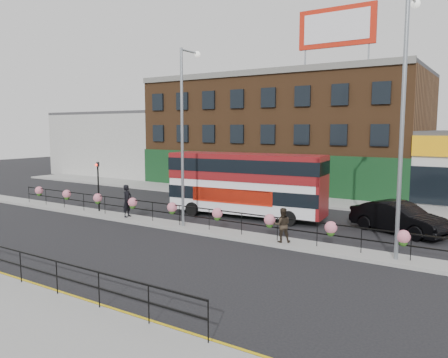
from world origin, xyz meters
The scene contains 16 objects.
ground centered at (0.00, 0.00, 0.00)m, with size 120.00×120.00×0.00m, color black.
north_pavement centered at (0.00, 12.00, 0.07)m, with size 60.00×4.00×0.15m, color #969693.
median centered at (0.00, 0.00, 0.07)m, with size 60.00×1.60×0.15m, color #969693.
yellow_line_inner centered at (0.00, -9.70, 0.01)m, with size 60.00×0.10×0.01m, color gold.
yellow_line_outer centered at (0.00, -9.88, 0.01)m, with size 60.00×0.10×0.01m, color gold.
brick_building centered at (-4.00, 19.96, 5.13)m, with size 25.00×12.21×10.30m.
warehouse_west centered at (-24.25, 20.00, 3.65)m, with size 15.50×12.00×7.30m.
billboard centered at (2.50, 14.99, 13.18)m, with size 6.00×0.29×4.40m.
median_railing centered at (0.00, 0.00, 1.05)m, with size 30.04×0.56×1.23m.
double_decker_bus centered at (0.69, 4.45, 2.43)m, with size 9.98×3.33×3.96m.
car centered at (9.49, 5.23, 0.83)m, with size 5.36×3.52×1.67m, color black.
pedestrian_a centered at (-5.08, 0.06, 1.13)m, with size 0.58×0.78×1.97m, color black.
pedestrian_b centered at (5.35, -0.21, 0.97)m, with size 1.00×0.94×1.64m, color #2B2319.
lamp_column_west centered at (-0.75, 0.24, 5.85)m, with size 0.35×1.69×9.61m.
lamp_column_east centered at (10.46, 0.18, 6.49)m, with size 0.38×1.88×10.69m.
traffic_light_median centered at (-8.00, 0.39, 2.47)m, with size 0.15×0.28×3.65m.
Camera 1 is at (14.00, -18.64, 5.53)m, focal length 35.00 mm.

